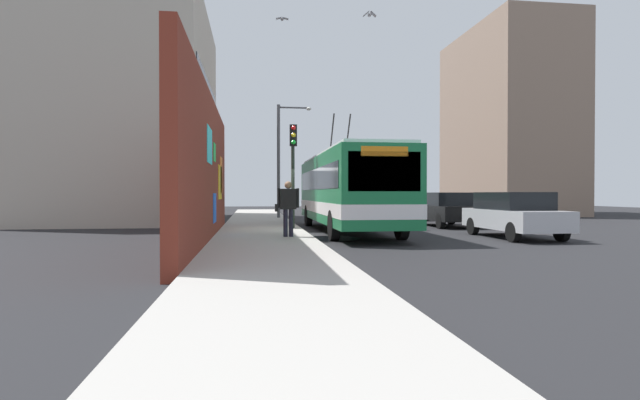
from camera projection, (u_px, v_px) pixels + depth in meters
ground_plane at (302, 232)px, 19.77m from camera, size 80.00×80.00×0.00m
sidewalk_slab at (261, 231)px, 19.55m from camera, size 48.00×3.20×0.15m
graffiti_wall at (207, 169)px, 15.57m from camera, size 14.46×0.32×4.60m
building_far_left at (124, 115)px, 28.38m from camera, size 13.86×9.39×12.01m
building_far_right at (506, 123)px, 37.46m from camera, size 11.46×6.04×13.69m
city_bus at (347, 188)px, 19.92m from camera, size 11.47×2.55×4.90m
parked_car_silver at (514, 214)px, 17.23m from camera, size 4.39×1.86×1.58m
parked_car_black at (446, 208)px, 23.22m from camera, size 4.47×1.93×1.58m
parked_car_white at (404, 205)px, 29.59m from camera, size 4.46×1.87×1.58m
parked_car_red at (381, 203)px, 35.00m from camera, size 4.39×1.78×1.58m
pedestrian_at_curb at (288, 204)px, 15.98m from camera, size 0.24×0.78×1.78m
traffic_light at (293, 158)px, 19.70m from camera, size 0.49×0.28×4.12m
street_lamp at (283, 152)px, 28.61m from camera, size 0.44×1.97×6.47m
flying_pigeons at (322, 17)px, 20.68m from camera, size 4.14×3.64×1.15m
curbside_puddle at (328, 239)px, 16.96m from camera, size 2.19×2.19×0.00m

